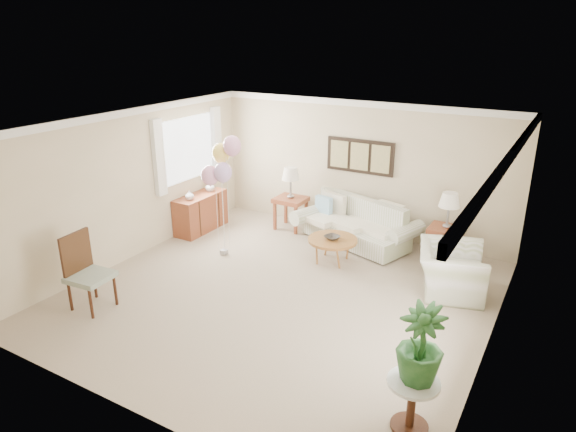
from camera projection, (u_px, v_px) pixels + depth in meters
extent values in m
plane|color=tan|center=(281.00, 294.00, 7.89)|extent=(6.00, 6.00, 0.00)
cube|color=beige|center=(360.00, 169.00, 9.88)|extent=(6.00, 0.04, 2.60)
cube|color=beige|center=(123.00, 306.00, 5.01)|extent=(6.00, 0.04, 2.60)
cube|color=beige|center=(131.00, 185.00, 8.85)|extent=(0.04, 6.00, 2.60)
cube|color=beige|center=(499.00, 258.00, 6.03)|extent=(0.04, 6.00, 2.60)
cube|color=white|center=(280.00, 126.00, 7.00)|extent=(6.00, 6.00, 0.02)
cube|color=white|center=(363.00, 104.00, 9.43)|extent=(6.00, 0.06, 0.12)
cube|color=white|center=(125.00, 113.00, 8.41)|extent=(0.06, 6.00, 0.12)
cube|color=white|center=(512.00, 155.00, 5.62)|extent=(0.06, 6.00, 0.12)
cube|color=white|center=(188.00, 149.00, 9.94)|extent=(0.04, 1.40, 1.20)
cube|color=white|center=(159.00, 158.00, 9.23)|extent=(0.10, 0.22, 1.40)
cube|color=white|center=(217.00, 141.00, 10.61)|extent=(0.10, 0.22, 1.40)
cube|color=black|center=(360.00, 156.00, 9.77)|extent=(1.35, 0.04, 0.65)
cube|color=#8C8C59|center=(339.00, 154.00, 9.95)|extent=(0.36, 0.02, 0.52)
cube|color=#8C8C59|center=(359.00, 157.00, 9.75)|extent=(0.36, 0.02, 0.52)
cube|color=#8C8C59|center=(380.00, 159.00, 9.55)|extent=(0.36, 0.02, 0.52)
cube|color=silver|center=(355.00, 233.00, 9.68)|extent=(2.19, 1.42, 0.33)
cube|color=silver|center=(362.00, 210.00, 9.80)|extent=(1.99, 0.83, 0.51)
cylinder|color=silver|center=(310.00, 214.00, 10.06)|extent=(0.54, 0.88, 0.30)
cylinder|color=silver|center=(406.00, 233.00, 9.15)|extent=(0.54, 0.88, 0.30)
cube|color=silver|center=(326.00, 219.00, 9.84)|extent=(0.73, 0.80, 0.11)
cube|color=silver|center=(354.00, 224.00, 9.57)|extent=(0.73, 0.80, 0.11)
cube|color=silver|center=(384.00, 230.00, 9.30)|extent=(0.73, 0.80, 0.11)
cube|color=#8ABBD9|center=(324.00, 205.00, 9.97)|extent=(0.35, 0.11, 0.35)
cube|color=tan|center=(391.00, 217.00, 9.33)|extent=(0.35, 0.11, 0.35)
cube|color=#341F16|center=(397.00, 223.00, 9.23)|extent=(0.31, 0.09, 0.31)
cube|color=silver|center=(354.00, 242.00, 9.74)|extent=(1.85, 0.74, 0.04)
cube|color=brown|center=(291.00, 200.00, 10.27)|extent=(0.60, 0.55, 0.09)
cube|color=brown|center=(275.00, 216.00, 10.32)|extent=(0.05, 0.05, 0.57)
cube|color=brown|center=(296.00, 221.00, 10.09)|extent=(0.05, 0.05, 0.57)
cube|color=brown|center=(286.00, 210.00, 10.68)|extent=(0.05, 0.05, 0.57)
cube|color=brown|center=(306.00, 214.00, 10.45)|extent=(0.05, 0.05, 0.57)
cube|color=brown|center=(446.00, 230.00, 8.83)|extent=(0.57, 0.52, 0.08)
cube|color=brown|center=(428.00, 248.00, 8.88)|extent=(0.05, 0.05, 0.54)
cube|color=brown|center=(455.00, 253.00, 8.67)|extent=(0.05, 0.05, 0.54)
cube|color=brown|center=(435.00, 240.00, 9.22)|extent=(0.05, 0.05, 0.54)
cube|color=brown|center=(461.00, 245.00, 9.00)|extent=(0.05, 0.05, 0.54)
cylinder|color=gray|center=(291.00, 196.00, 10.25)|extent=(0.15, 0.15, 0.06)
cylinder|color=gray|center=(291.00, 187.00, 10.18)|extent=(0.04, 0.04, 0.31)
cone|color=silver|center=(291.00, 173.00, 10.09)|extent=(0.35, 0.35, 0.25)
cylinder|color=gray|center=(447.00, 226.00, 8.81)|extent=(0.15, 0.15, 0.06)
cylinder|color=gray|center=(448.00, 215.00, 8.74)|extent=(0.04, 0.04, 0.31)
cone|color=silver|center=(450.00, 200.00, 8.65)|extent=(0.36, 0.36, 0.25)
cylinder|color=brown|center=(333.00, 240.00, 8.85)|extent=(0.86, 0.86, 0.05)
cylinder|color=brown|center=(348.00, 250.00, 8.99)|extent=(0.03, 0.03, 0.39)
cylinder|color=brown|center=(327.00, 245.00, 9.18)|extent=(0.03, 0.03, 0.39)
cylinder|color=brown|center=(317.00, 253.00, 8.85)|extent=(0.03, 0.03, 0.39)
cylinder|color=brown|center=(338.00, 258.00, 8.66)|extent=(0.03, 0.03, 0.39)
imported|color=#322D27|center=(332.00, 237.00, 8.81)|extent=(0.33, 0.33, 0.06)
imported|color=silver|center=(451.00, 270.00, 7.86)|extent=(1.23, 1.33, 0.72)
cylinder|color=silver|center=(414.00, 382.00, 5.07)|extent=(0.53, 0.53, 0.04)
cylinder|color=#3B2211|center=(411.00, 406.00, 5.16)|extent=(0.09, 0.09, 0.53)
cylinder|color=#3B2211|center=(409.00, 427.00, 5.26)|extent=(0.39, 0.39, 0.01)
imported|color=#184C1D|center=(420.00, 344.00, 4.94)|extent=(0.59, 0.59, 0.83)
cube|color=gray|center=(91.00, 277.00, 7.35)|extent=(0.60, 0.60, 0.08)
cylinder|color=#3B2211|center=(70.00, 296.00, 7.37)|extent=(0.04, 0.04, 0.46)
cylinder|color=#3B2211|center=(91.00, 304.00, 7.16)|extent=(0.04, 0.04, 0.46)
cylinder|color=#3B2211|center=(95.00, 284.00, 7.72)|extent=(0.04, 0.04, 0.46)
cylinder|color=#3B2211|center=(115.00, 291.00, 7.52)|extent=(0.04, 0.04, 0.46)
cube|color=#3B2211|center=(76.00, 253.00, 7.35)|extent=(0.09, 0.53, 0.60)
cube|color=brown|center=(201.00, 213.00, 10.28)|extent=(0.45, 1.20, 0.74)
cube|color=#3B2211|center=(191.00, 217.00, 10.03)|extent=(0.46, 0.02, 0.70)
cube|color=#3B2211|center=(210.00, 208.00, 10.52)|extent=(0.46, 0.02, 0.70)
imported|color=silver|center=(189.00, 195.00, 9.85)|extent=(0.21, 0.21, 0.18)
imported|color=#BABAB9|center=(210.00, 187.00, 10.36)|extent=(0.24, 0.24, 0.19)
cube|color=gray|center=(224.00, 252.00, 9.26)|extent=(0.11, 0.11, 0.09)
ellipsoid|color=pink|center=(210.00, 175.00, 8.78)|extent=(0.31, 0.31, 0.35)
cylinder|color=silver|center=(217.00, 218.00, 9.04)|extent=(0.01, 0.01, 1.21)
ellipsoid|color=#BE96D3|center=(223.00, 172.00, 8.68)|extent=(0.31, 0.31, 0.35)
cylinder|color=silver|center=(224.00, 217.00, 8.99)|extent=(0.01, 0.01, 1.28)
ellipsoid|color=#F5D555|center=(221.00, 153.00, 8.80)|extent=(0.31, 0.31, 0.35)
cylinder|color=silver|center=(223.00, 207.00, 9.05)|extent=(0.01, 0.01, 1.57)
ellipsoid|color=pink|center=(232.00, 146.00, 8.61)|extent=(0.31, 0.31, 0.35)
cylinder|color=silver|center=(228.00, 204.00, 8.96)|extent=(0.01, 0.01, 1.72)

